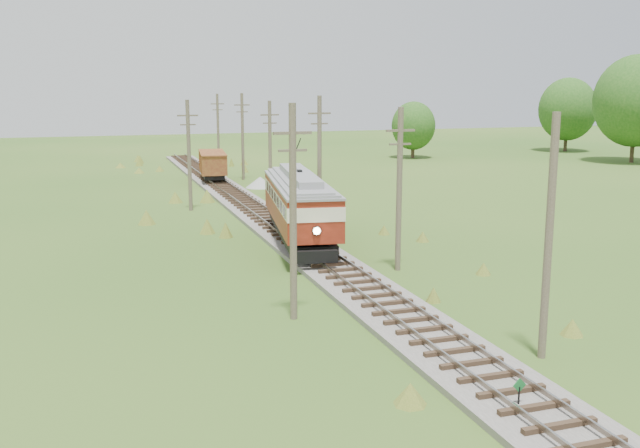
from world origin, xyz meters
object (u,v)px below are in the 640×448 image
object	(u,v)px
gondola	(213,164)
gravel_pile	(262,183)
switch_marker	(519,392)
streetcar	(300,201)

from	to	relation	value
gondola	gravel_pile	bearing A→B (deg)	-46.64
switch_marker	gondola	world-z (taller)	gondola
gondola	gravel_pile	world-z (taller)	gondola
gondola	streetcar	bearing A→B (deg)	-83.25
streetcar	gondola	size ratio (longest dim) A/B	1.71
gravel_pile	streetcar	bearing A→B (deg)	-98.48
streetcar	gravel_pile	distance (m)	25.90
switch_marker	gondola	xyz separation A→B (m)	(0.20, 54.25, 1.30)
switch_marker	gravel_pile	world-z (taller)	switch_marker
switch_marker	gravel_pile	size ratio (longest dim) A/B	0.35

